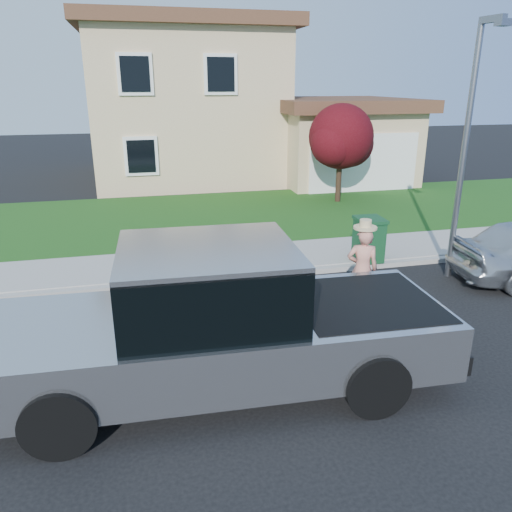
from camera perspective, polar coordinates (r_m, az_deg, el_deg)
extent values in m
plane|color=black|center=(9.09, 3.63, -9.21)|extent=(80.00, 80.00, 0.00)
cube|color=gray|center=(11.86, 4.19, -1.89)|extent=(40.00, 0.20, 0.12)
cube|color=gray|center=(12.84, 2.72, -0.10)|extent=(40.00, 2.00, 0.15)
cube|color=#1B4614|center=(17.03, -1.48, 4.71)|extent=(40.00, 7.00, 0.10)
cube|color=tan|center=(24.77, -8.20, 16.48)|extent=(8.00, 9.00, 6.40)
cube|color=tan|center=(23.55, 9.09, 12.39)|extent=(5.50, 6.00, 3.20)
cube|color=white|center=(20.86, 12.20, 10.36)|extent=(4.60, 0.12, 2.30)
cube|color=#4C2D1E|center=(24.84, -8.61, 24.33)|extent=(8.80, 9.80, 0.50)
cube|color=#4C2D1E|center=(23.40, 9.33, 16.76)|extent=(6.20, 6.80, 0.50)
cube|color=white|center=(20.08, -13.66, 19.55)|extent=(1.30, 0.10, 1.50)
cube|color=white|center=(20.36, -4.06, 20.00)|extent=(1.30, 0.10, 1.50)
cube|color=black|center=(20.26, -12.99, 11.06)|extent=(1.30, 0.10, 1.50)
cylinder|color=black|center=(6.78, -21.54, -17.14)|extent=(0.93, 0.38, 0.92)
cylinder|color=black|center=(8.55, -19.24, -8.83)|extent=(0.93, 0.38, 0.92)
cylinder|color=black|center=(7.17, 13.46, -14.03)|extent=(0.93, 0.38, 0.92)
cylinder|color=black|center=(8.87, 7.91, -6.83)|extent=(0.93, 0.38, 0.92)
cube|color=#A6A7AD|center=(7.39, -3.92, -9.39)|extent=(6.63, 2.56, 0.83)
cube|color=black|center=(7.00, -5.48, -3.23)|extent=(2.49, 2.23, 0.98)
cube|color=#A6A7AD|center=(6.82, -5.61, 0.69)|extent=(2.49, 2.23, 0.09)
cube|color=black|center=(7.75, 12.27, -5.18)|extent=(2.14, 2.03, 0.07)
cube|color=black|center=(8.49, 19.04, -8.13)|extent=(0.23, 2.18, 0.29)
cube|color=black|center=(8.18, -12.76, -1.12)|extent=(0.15, 0.26, 0.21)
imported|color=tan|center=(10.02, 12.03, -1.52)|extent=(0.72, 0.59, 1.69)
cylinder|color=#D0B785|center=(9.75, 12.39, 3.25)|extent=(0.45, 0.45, 0.05)
cylinder|color=#D0B785|center=(9.74, 12.41, 3.63)|extent=(0.23, 0.23, 0.16)
cylinder|color=black|center=(18.91, 9.42, 8.60)|extent=(0.20, 0.20, 1.62)
sphere|color=#460F14|center=(18.69, 9.69, 13.32)|extent=(2.32, 2.32, 2.32)
sphere|color=#460F14|center=(19.19, 10.70, 12.50)|extent=(1.72, 1.72, 1.72)
sphere|color=#460F14|center=(18.27, 8.83, 12.60)|extent=(1.62, 1.62, 1.62)
cube|color=#113E1F|center=(12.57, 12.75, 1.73)|extent=(0.62, 0.72, 0.99)
cube|color=#113E1F|center=(12.42, 12.93, 4.07)|extent=(0.68, 0.78, 0.08)
cylinder|color=slate|center=(11.98, 22.60, 10.24)|extent=(0.13, 0.13, 5.50)
cube|color=slate|center=(11.74, 25.44, 23.28)|extent=(0.21, 0.62, 0.13)
cube|color=slate|center=(11.54, 26.41, 22.81)|extent=(0.30, 0.23, 0.13)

